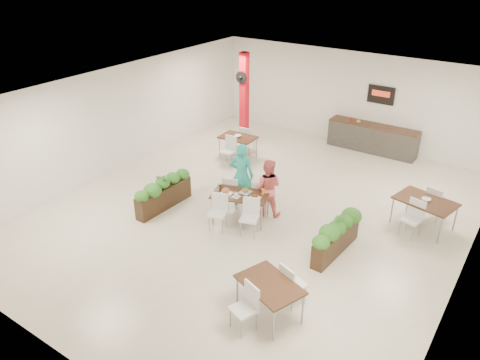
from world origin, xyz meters
name	(u,v)px	position (x,y,z in m)	size (l,w,h in m)	color
ground	(258,212)	(0.00, 0.00, 0.00)	(12.00, 12.00, 0.00)	beige
room_shell	(259,141)	(0.00, 0.00, 2.01)	(10.10, 12.10, 3.22)	white
red_column	(244,98)	(-3.00, 3.79, 1.64)	(0.40, 0.41, 3.20)	red
service_counter	(372,137)	(1.00, 5.65, 0.49)	(3.00, 0.64, 2.20)	#2E2B29
main_table	(240,198)	(-0.17, -0.60, 0.64)	(1.67, 1.92, 0.92)	black
diner_man	(242,175)	(-0.56, 0.05, 0.90)	(0.65, 0.43, 1.79)	#28B0A4
diner_woman	(267,187)	(0.24, 0.05, 0.77)	(0.75, 0.59, 1.55)	#F9706E
planter_left	(163,191)	(-2.19, -1.23, 0.51)	(0.44, 1.93, 1.00)	black
planter_right	(336,234)	(2.45, -0.56, 0.49)	(0.49, 1.85, 0.96)	black
side_table_a	(238,140)	(-2.43, 2.60, 0.63)	(1.19, 1.64, 0.92)	black
side_table_b	(425,204)	(3.77, 1.69, 0.64)	(1.55, 1.67, 0.92)	black
side_table_c	(270,289)	(2.25, -3.16, 0.63)	(1.42, 1.67, 0.92)	black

